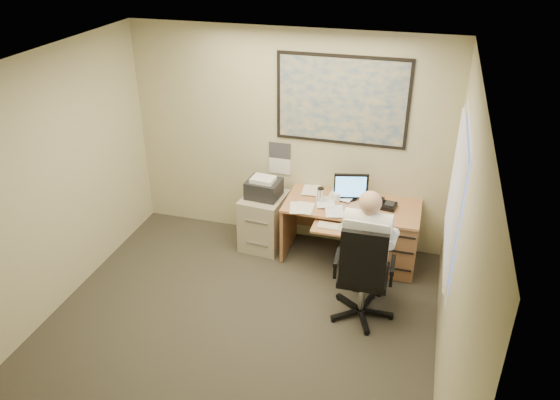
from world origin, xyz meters
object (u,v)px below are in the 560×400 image
(filing_cabinet, at_px, (264,216))
(office_chair, at_px, (362,291))
(desk, at_px, (378,230))
(person, at_px, (366,255))

(filing_cabinet, bearing_deg, office_chair, -33.09)
(desk, distance_m, filing_cabinet, 1.43)
(office_chair, bearing_deg, person, 87.55)
(filing_cabinet, distance_m, person, 1.77)
(filing_cabinet, distance_m, office_chair, 1.79)
(office_chair, distance_m, person, 0.40)
(desk, bearing_deg, filing_cabinet, -179.68)
(filing_cabinet, bearing_deg, person, -30.86)
(desk, relative_size, filing_cabinet, 1.65)
(desk, relative_size, office_chair, 1.37)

